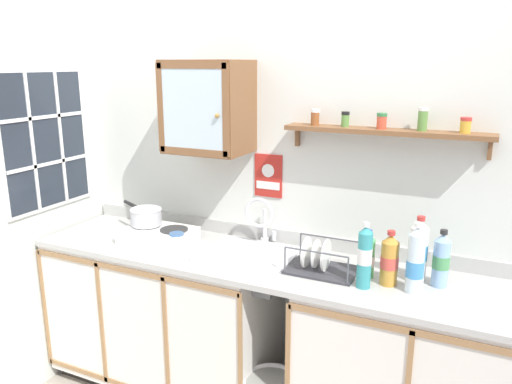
# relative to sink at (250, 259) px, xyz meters

# --- Properties ---
(back_wall) EXTENTS (3.34, 0.07, 2.70)m
(back_wall) POSITION_rel_sink_xyz_m (0.12, 0.28, 0.45)
(back_wall) COLOR silver
(back_wall) RESTS_ON ground
(lower_cabinet_run) EXTENTS (1.37, 0.60, 0.90)m
(lower_cabinet_run) POSITION_rel_sink_xyz_m (-0.56, -0.04, -0.45)
(lower_cabinet_run) COLOR black
(lower_cabinet_run) RESTS_ON ground
(lower_cabinet_run_right) EXTENTS (1.13, 0.60, 0.90)m
(lower_cabinet_run_right) POSITION_rel_sink_xyz_m (0.91, -0.04, -0.45)
(lower_cabinet_run_right) COLOR black
(lower_cabinet_run_right) RESTS_ON ground
(countertop) EXTENTS (2.70, 0.62, 0.03)m
(countertop) POSITION_rel_sink_xyz_m (0.12, -0.04, 0.01)
(countertop) COLOR #B2B2AD
(countertop) RESTS_ON lower_cabinet_run
(backsplash) EXTENTS (2.70, 0.02, 0.08)m
(backsplash) POSITION_rel_sink_xyz_m (0.12, 0.24, 0.07)
(backsplash) COLOR #B2B2AD
(backsplash) RESTS_ON countertop
(sink) EXTENTS (0.49, 0.47, 0.42)m
(sink) POSITION_rel_sink_xyz_m (0.00, 0.00, 0.00)
(sink) COLOR silver
(sink) RESTS_ON countertop
(hot_plate_stove) EXTENTS (0.40, 0.29, 0.08)m
(hot_plate_stove) POSITION_rel_sink_xyz_m (-0.57, -0.05, 0.07)
(hot_plate_stove) COLOR silver
(hot_plate_stove) RESTS_ON countertop
(saucepan) EXTENTS (0.36, 0.23, 0.10)m
(saucepan) POSITION_rel_sink_xyz_m (-0.67, -0.03, 0.16)
(saucepan) COLOR silver
(saucepan) RESTS_ON hot_plate_stove
(bottle_water_clear_0) EXTENTS (0.08, 0.08, 0.33)m
(bottle_water_clear_0) POSITION_rel_sink_xyz_m (0.88, -0.10, 0.17)
(bottle_water_clear_0) COLOR silver
(bottle_water_clear_0) RESTS_ON countertop
(bottle_soda_green_1) EXTENTS (0.07, 0.07, 0.24)m
(bottle_soda_green_1) POSITION_rel_sink_xyz_m (0.64, -0.02, 0.13)
(bottle_soda_green_1) COLOR #4CB266
(bottle_soda_green_1) RESTS_ON countertop
(bottle_water_blue_2) EXTENTS (0.08, 0.08, 0.28)m
(bottle_water_blue_2) POSITION_rel_sink_xyz_m (0.98, 0.02, 0.15)
(bottle_water_blue_2) COLOR #8CB7E0
(bottle_water_blue_2) RESTS_ON countertop
(bottle_opaque_white_3) EXTENTS (0.09, 0.09, 0.32)m
(bottle_opaque_white_3) POSITION_rel_sink_xyz_m (0.87, 0.03, 0.18)
(bottle_opaque_white_3) COLOR white
(bottle_opaque_white_3) RESTS_ON countertop
(bottle_juice_amber_4) EXTENTS (0.08, 0.08, 0.27)m
(bottle_juice_amber_4) POSITION_rel_sink_xyz_m (0.76, -0.07, 0.15)
(bottle_juice_amber_4) COLOR gold
(bottle_juice_amber_4) RESTS_ON countertop
(bottle_detergent_teal_5) EXTENTS (0.07, 0.07, 0.32)m
(bottle_detergent_teal_5) POSITION_rel_sink_xyz_m (0.66, -0.15, 0.18)
(bottle_detergent_teal_5) COLOR teal
(bottle_detergent_teal_5) RESTS_ON countertop
(dish_rack) EXTENTS (0.34, 0.24, 0.17)m
(dish_rack) POSITION_rel_sink_xyz_m (0.42, -0.05, 0.07)
(dish_rack) COLOR #333338
(dish_rack) RESTS_ON countertop
(mug) EXTENTS (0.08, 0.12, 0.09)m
(mug) POSITION_rel_sink_xyz_m (-0.41, -0.09, 0.07)
(mug) COLOR #3F6699
(mug) RESTS_ON countertop
(wall_cabinet) EXTENTS (0.44, 0.35, 0.50)m
(wall_cabinet) POSITION_rel_sink_xyz_m (-0.30, 0.09, 0.81)
(wall_cabinet) COLOR brown
(spice_shelf) EXTENTS (1.01, 0.14, 0.23)m
(spice_shelf) POSITION_rel_sink_xyz_m (0.65, 0.18, 0.72)
(spice_shelf) COLOR brown
(warning_sign) EXTENTS (0.17, 0.01, 0.25)m
(warning_sign) POSITION_rel_sink_xyz_m (-0.00, 0.25, 0.41)
(warning_sign) COLOR #B2261E
(window) EXTENTS (0.03, 0.63, 0.82)m
(window) POSITION_rel_sink_xyz_m (-1.25, -0.18, 0.60)
(window) COLOR #262D38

